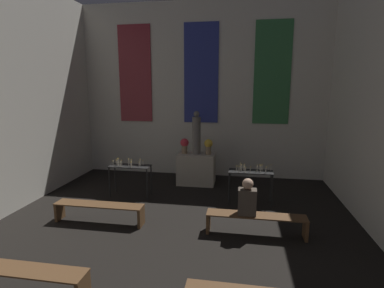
{
  "coord_description": "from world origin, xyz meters",
  "views": [
    {
      "loc": [
        1.36,
        0.72,
        2.95
      ],
      "look_at": [
        0.0,
        8.73,
        1.4
      ],
      "focal_mm": 28.0,
      "sensor_mm": 36.0,
      "label": 1
    }
  ],
  "objects_px": {
    "flower_vase_right": "(208,145)",
    "pew_second_left": "(20,276)",
    "pew_back_left": "(99,209)",
    "person_seated": "(247,198)",
    "altar": "(196,169)",
    "candle_rack_left": "(130,170)",
    "statue": "(196,134)",
    "flower_vase_left": "(185,145)",
    "pew_back_right": "(256,220)",
    "candle_rack_right": "(251,176)"
  },
  "relations": [
    {
      "from": "flower_vase_right",
      "to": "pew_second_left",
      "type": "height_order",
      "value": "flower_vase_right"
    },
    {
      "from": "pew_back_left",
      "to": "person_seated",
      "type": "relative_size",
      "value": 2.65
    },
    {
      "from": "altar",
      "to": "pew_back_left",
      "type": "xyz_separation_m",
      "value": [
        -1.69,
        -3.06,
        -0.15
      ]
    },
    {
      "from": "candle_rack_left",
      "to": "person_seated",
      "type": "xyz_separation_m",
      "value": [
        3.11,
        -1.69,
        0.04
      ]
    },
    {
      "from": "altar",
      "to": "statue",
      "type": "bearing_deg",
      "value": 0.0
    },
    {
      "from": "pew_second_left",
      "to": "pew_back_left",
      "type": "relative_size",
      "value": 1.0
    },
    {
      "from": "flower_vase_right",
      "to": "pew_back_left",
      "type": "xyz_separation_m",
      "value": [
        -2.05,
        -3.06,
        -0.89
      ]
    },
    {
      "from": "candle_rack_left",
      "to": "pew_back_left",
      "type": "height_order",
      "value": "candle_rack_left"
    },
    {
      "from": "flower_vase_left",
      "to": "pew_back_right",
      "type": "distance_m",
      "value": 3.79
    },
    {
      "from": "flower_vase_left",
      "to": "pew_back_right",
      "type": "bearing_deg",
      "value": -56.14
    },
    {
      "from": "flower_vase_left",
      "to": "pew_back_right",
      "type": "xyz_separation_m",
      "value": [
        2.05,
        -3.06,
        -0.89
      ]
    },
    {
      "from": "statue",
      "to": "pew_second_left",
      "type": "xyz_separation_m",
      "value": [
        -1.69,
        -5.46,
        -1.23
      ]
    },
    {
      "from": "altar",
      "to": "person_seated",
      "type": "relative_size",
      "value": 1.51
    },
    {
      "from": "person_seated",
      "to": "candle_rack_right",
      "type": "bearing_deg",
      "value": 86.41
    },
    {
      "from": "candle_rack_right",
      "to": "pew_back_left",
      "type": "xyz_separation_m",
      "value": [
        -3.29,
        -1.69,
        -0.41
      ]
    },
    {
      "from": "altar",
      "to": "person_seated",
      "type": "height_order",
      "value": "person_seated"
    },
    {
      "from": "statue",
      "to": "person_seated",
      "type": "relative_size",
      "value": 1.75
    },
    {
      "from": "person_seated",
      "to": "flower_vase_right",
      "type": "bearing_deg",
      "value": 110.31
    },
    {
      "from": "altar",
      "to": "statue",
      "type": "height_order",
      "value": "statue"
    },
    {
      "from": "altar",
      "to": "candle_rack_right",
      "type": "xyz_separation_m",
      "value": [
        1.61,
        -1.37,
        0.26
      ]
    },
    {
      "from": "altar",
      "to": "person_seated",
      "type": "bearing_deg",
      "value": -63.89
    },
    {
      "from": "pew_second_left",
      "to": "pew_back_left",
      "type": "bearing_deg",
      "value": 90.0
    },
    {
      "from": "altar",
      "to": "flower_vase_right",
      "type": "relative_size",
      "value": 2.44
    },
    {
      "from": "flower_vase_left",
      "to": "candle_rack_right",
      "type": "xyz_separation_m",
      "value": [
        1.97,
        -1.37,
        -0.48
      ]
    },
    {
      "from": "flower_vase_right",
      "to": "candle_rack_left",
      "type": "bearing_deg",
      "value": -145.21
    },
    {
      "from": "pew_back_right",
      "to": "person_seated",
      "type": "distance_m",
      "value": 0.49
    },
    {
      "from": "pew_back_right",
      "to": "person_seated",
      "type": "relative_size",
      "value": 2.65
    },
    {
      "from": "altar",
      "to": "candle_rack_left",
      "type": "xyz_separation_m",
      "value": [
        -1.61,
        -1.37,
        0.26
      ]
    },
    {
      "from": "flower_vase_right",
      "to": "candle_rack_right",
      "type": "distance_m",
      "value": 1.91
    },
    {
      "from": "candle_rack_left",
      "to": "candle_rack_right",
      "type": "relative_size",
      "value": 1.0
    },
    {
      "from": "altar",
      "to": "pew_back_right",
      "type": "relative_size",
      "value": 0.57
    },
    {
      "from": "altar",
      "to": "pew_back_left",
      "type": "bearing_deg",
      "value": -118.86
    },
    {
      "from": "pew_back_left",
      "to": "person_seated",
      "type": "distance_m",
      "value": 3.22
    },
    {
      "from": "candle_rack_right",
      "to": "statue",
      "type": "bearing_deg",
      "value": 139.48
    },
    {
      "from": "altar",
      "to": "pew_back_left",
      "type": "height_order",
      "value": "altar"
    },
    {
      "from": "altar",
      "to": "pew_second_left",
      "type": "bearing_deg",
      "value": -107.17
    },
    {
      "from": "flower_vase_left",
      "to": "flower_vase_right",
      "type": "bearing_deg",
      "value": 0.0
    },
    {
      "from": "statue",
      "to": "pew_second_left",
      "type": "height_order",
      "value": "statue"
    },
    {
      "from": "candle_rack_right",
      "to": "pew_back_left",
      "type": "height_order",
      "value": "candle_rack_right"
    },
    {
      "from": "flower_vase_left",
      "to": "pew_second_left",
      "type": "xyz_separation_m",
      "value": [
        -1.32,
        -5.46,
        -0.89
      ]
    },
    {
      "from": "altar",
      "to": "pew_back_right",
      "type": "xyz_separation_m",
      "value": [
        1.69,
        -3.06,
        -0.15
      ]
    },
    {
      "from": "flower_vase_left",
      "to": "altar",
      "type": "bearing_deg",
      "value": 0.0
    },
    {
      "from": "candle_rack_right",
      "to": "pew_back_left",
      "type": "bearing_deg",
      "value": -152.85
    },
    {
      "from": "flower_vase_right",
      "to": "candle_rack_left",
      "type": "relative_size",
      "value": 0.42
    },
    {
      "from": "statue",
      "to": "flower_vase_right",
      "type": "relative_size",
      "value": 2.81
    },
    {
      "from": "flower_vase_left",
      "to": "person_seated",
      "type": "xyz_separation_m",
      "value": [
        1.87,
        -3.06,
        -0.45
      ]
    },
    {
      "from": "statue",
      "to": "pew_second_left",
      "type": "bearing_deg",
      "value": -107.17
    },
    {
      "from": "pew_back_left",
      "to": "pew_back_right",
      "type": "relative_size",
      "value": 1.0
    },
    {
      "from": "pew_back_left",
      "to": "flower_vase_right",
      "type": "bearing_deg",
      "value": 56.14
    },
    {
      "from": "altar",
      "to": "person_seated",
      "type": "distance_m",
      "value": 3.42
    }
  ]
}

